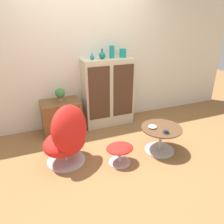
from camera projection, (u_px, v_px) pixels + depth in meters
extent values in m
plane|color=olive|center=(112.00, 159.00, 3.20)|extent=(12.00, 12.00, 0.00)
cube|color=silver|center=(83.00, 54.00, 3.82)|extent=(6.40, 0.06, 2.60)
cube|color=beige|center=(108.00, 92.00, 4.04)|extent=(0.91, 0.38, 1.24)
cube|color=#472D1E|center=(99.00, 94.00, 3.77)|extent=(0.38, 0.01, 0.94)
cube|color=#472D1E|center=(123.00, 91.00, 3.93)|extent=(0.38, 0.01, 0.94)
cube|color=brown|center=(62.00, 117.00, 3.84)|extent=(0.66, 0.46, 0.58)
cylinder|color=beige|center=(64.00, 125.00, 3.66)|extent=(0.21, 0.01, 0.21)
cylinder|color=#B7B7BC|center=(66.00, 160.00, 3.14)|extent=(0.54, 0.54, 0.02)
cylinder|color=#B7B7BC|center=(66.00, 156.00, 3.11)|extent=(0.06, 0.06, 0.14)
ellipsoid|color=red|center=(65.00, 143.00, 3.02)|extent=(0.83, 0.81, 0.30)
ellipsoid|color=red|center=(70.00, 129.00, 2.87)|extent=(0.74, 0.71, 0.68)
cylinder|color=#B7B7BC|center=(120.00, 162.00, 3.11)|extent=(0.31, 0.31, 0.02)
cylinder|color=#B7B7BC|center=(120.00, 156.00, 3.07)|extent=(0.04, 0.04, 0.18)
ellipsoid|color=red|center=(120.00, 148.00, 3.01)|extent=(0.38, 0.33, 0.09)
cylinder|color=#B7B7BC|center=(159.00, 150.00, 3.39)|extent=(0.45, 0.45, 0.02)
cylinder|color=#B7B7BC|center=(160.00, 139.00, 3.31)|extent=(0.04, 0.04, 0.36)
cylinder|color=brown|center=(162.00, 128.00, 3.24)|extent=(0.61, 0.61, 0.02)
ellipsoid|color=teal|center=(92.00, 57.00, 3.68)|extent=(0.07, 0.07, 0.07)
cylinder|color=teal|center=(92.00, 54.00, 3.66)|extent=(0.02, 0.02, 0.04)
ellipsoid|color=#147A75|center=(102.00, 55.00, 3.73)|extent=(0.11, 0.11, 0.11)
cylinder|color=#147A75|center=(102.00, 51.00, 3.70)|extent=(0.03, 0.03, 0.06)
cylinder|color=teal|center=(112.00, 52.00, 3.77)|extent=(0.09, 0.09, 0.21)
cylinder|color=teal|center=(123.00, 53.00, 3.86)|extent=(0.12, 0.12, 0.15)
cylinder|color=#996B4C|center=(61.00, 99.00, 3.71)|extent=(0.11, 0.11, 0.08)
sphere|color=#387A3D|center=(60.00, 93.00, 3.66)|extent=(0.16, 0.16, 0.16)
cylinder|color=#2D2D33|center=(166.00, 133.00, 3.08)|extent=(0.11, 0.11, 0.01)
cylinder|color=#2D2D33|center=(166.00, 131.00, 3.07)|extent=(0.07, 0.07, 0.05)
ellipsoid|color=beige|center=(153.00, 127.00, 3.22)|extent=(0.13, 0.13, 0.04)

